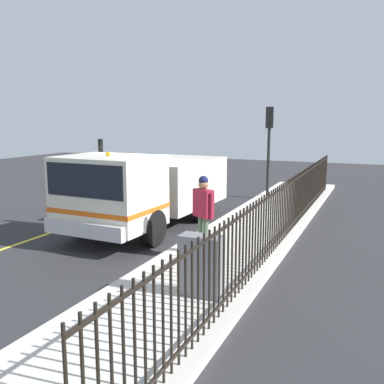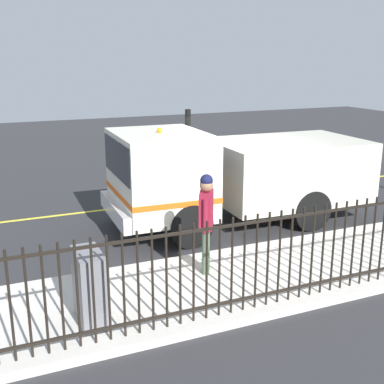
{
  "view_description": "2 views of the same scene",
  "coord_description": "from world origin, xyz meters",
  "px_view_note": "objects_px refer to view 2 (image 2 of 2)",
  "views": [
    {
      "loc": [
        6.29,
        -11.13,
        3.25
      ],
      "look_at": [
        1.8,
        -1.0,
        1.36
      ],
      "focal_mm": 40.02,
      "sensor_mm": 36.0,
      "label": 1
    },
    {
      "loc": [
        10.14,
        -5.7,
        3.93
      ],
      "look_at": [
        0.59,
        -1.53,
        1.09
      ],
      "focal_mm": 46.41,
      "sensor_mm": 36.0,
      "label": 2
    }
  ],
  "objects_px": {
    "worker_standing": "(206,213)",
    "traffic_cone": "(203,192)",
    "work_truck": "(227,171)",
    "utility_cabinet": "(90,287)"
  },
  "relations": [
    {
      "from": "traffic_cone",
      "to": "work_truck",
      "type": "bearing_deg",
      "value": -6.65
    },
    {
      "from": "worker_standing",
      "to": "traffic_cone",
      "type": "xyz_separation_m",
      "value": [
        -4.43,
        1.98,
        -0.92
      ]
    },
    {
      "from": "worker_standing",
      "to": "traffic_cone",
      "type": "bearing_deg",
      "value": 4.52
    },
    {
      "from": "work_truck",
      "to": "utility_cabinet",
      "type": "xyz_separation_m",
      "value": [
        3.53,
        -4.06,
        -0.63
      ]
    },
    {
      "from": "utility_cabinet",
      "to": "worker_standing",
      "type": "bearing_deg",
      "value": 111.61
    },
    {
      "from": "worker_standing",
      "to": "traffic_cone",
      "type": "relative_size",
      "value": 2.72
    },
    {
      "from": "worker_standing",
      "to": "utility_cabinet",
      "type": "bearing_deg",
      "value": 140.17
    },
    {
      "from": "work_truck",
      "to": "worker_standing",
      "type": "bearing_deg",
      "value": 148.37
    },
    {
      "from": "work_truck",
      "to": "worker_standing",
      "type": "xyz_separation_m",
      "value": [
        2.62,
        -1.77,
        -0.06
      ]
    },
    {
      "from": "worker_standing",
      "to": "work_truck",
      "type": "bearing_deg",
      "value": -5.4
    }
  ]
}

